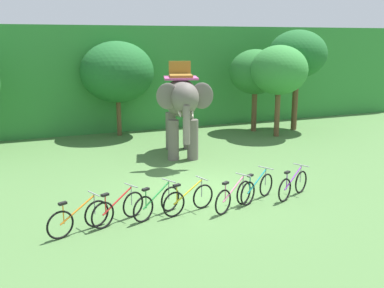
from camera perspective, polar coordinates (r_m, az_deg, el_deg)
The scene contains 14 objects.
ground_plane at distance 13.84m, azimuth 1.08°, elevation -6.19°, with size 80.00×80.00×0.00m, color #4C753D.
foliage_hedge at distance 25.41m, azimuth -10.15°, elevation 8.78°, with size 36.00×6.00×5.31m, color #338438.
tree_far_left at distance 21.61m, azimuth -9.71°, elevation 9.21°, with size 3.51×3.51×4.57m.
tree_center at distance 22.60m, azimuth 8.25°, elevation 9.23°, with size 2.63×2.63×4.17m.
tree_far_right at distance 21.53m, azimuth 11.27°, elevation 9.36°, with size 2.71×2.71×4.39m.
tree_center_left at distance 23.33m, azimuth 13.56°, elevation 11.24°, with size 2.95×2.95×5.12m.
elephant at distance 17.52m, azimuth -1.35°, elevation 5.43°, with size 2.59×4.24×3.78m.
bike_orange at distance 11.25m, azimuth -14.51°, elevation -9.31°, with size 1.60×0.77×0.92m.
bike_red at distance 11.62m, azimuth -9.57°, elevation -8.30°, with size 1.55×0.85×0.92m.
bike_green at distance 11.88m, azimuth -4.58°, elevation -7.65°, with size 1.55×0.85×0.92m.
bike_yellow at distance 12.10m, azimuth -0.44°, elevation -7.21°, with size 1.66×0.64×0.92m.
bike_pink at distance 12.38m, azimuth 5.44°, elevation -6.78°, with size 1.53×0.87×0.92m.
bike_teal at distance 13.10m, azimuth 8.47°, elevation -5.70°, with size 1.53×0.87×0.92m.
bike_purple at distance 13.59m, azimuth 13.00°, elevation -5.21°, with size 1.54×0.86×0.92m.
Camera 1 is at (-5.01, -12.03, 4.67)m, focal length 41.01 mm.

